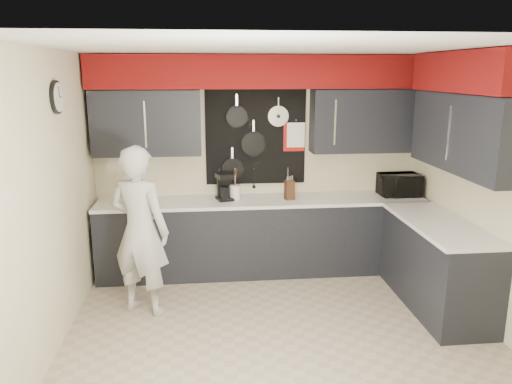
{
  "coord_description": "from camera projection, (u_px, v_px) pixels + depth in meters",
  "views": [
    {
      "loc": [
        -0.66,
        -4.29,
        2.4
      ],
      "look_at": [
        -0.17,
        0.5,
        1.24
      ],
      "focal_mm": 35.0,
      "sensor_mm": 36.0,
      "label": 1
    }
  ],
  "objects": [
    {
      "name": "ground",
      "position": [
        279.0,
        329.0,
        4.78
      ],
      "size": [
        4.0,
        4.0,
        0.0
      ],
      "primitive_type": "plane",
      "color": "tan",
      "rests_on": "ground"
    },
    {
      "name": "back_wall_assembly",
      "position": [
        262.0,
        106.0,
        5.85
      ],
      "size": [
        4.0,
        0.36,
        2.6
      ],
      "color": "beige",
      "rests_on": "ground"
    },
    {
      "name": "right_wall_assembly",
      "position": [
        469.0,
        121.0,
        4.76
      ],
      "size": [
        0.36,
        3.5,
        2.6
      ],
      "color": "beige",
      "rests_on": "ground"
    },
    {
      "name": "left_wall_assembly",
      "position": [
        51.0,
        199.0,
        4.28
      ],
      "size": [
        0.05,
        3.5,
        2.6
      ],
      "color": "beige",
      "rests_on": "ground"
    },
    {
      "name": "base_cabinets",
      "position": [
        307.0,
        243.0,
        5.81
      ],
      "size": [
        3.95,
        2.2,
        0.92
      ],
      "color": "black",
      "rests_on": "ground"
    },
    {
      "name": "microwave",
      "position": [
        399.0,
        185.0,
        6.1
      ],
      "size": [
        0.49,
        0.33,
        0.27
      ],
      "primitive_type": "imported",
      "rotation": [
        0.0,
        0.0,
        0.02
      ],
      "color": "black",
      "rests_on": "base_cabinets"
    },
    {
      "name": "knife_block",
      "position": [
        289.0,
        190.0,
        5.92
      ],
      "size": [
        0.12,
        0.12,
        0.23
      ],
      "primitive_type": "cube",
      "rotation": [
        0.0,
        0.0,
        0.17
      ],
      "color": "#331B10",
      "rests_on": "base_cabinets"
    },
    {
      "name": "utensil_crock",
      "position": [
        235.0,
        192.0,
        5.94
      ],
      "size": [
        0.13,
        0.13,
        0.17
      ],
      "primitive_type": "cylinder",
      "color": "white",
      "rests_on": "base_cabinets"
    },
    {
      "name": "coffee_maker",
      "position": [
        224.0,
        186.0,
        5.91
      ],
      "size": [
        0.22,
        0.25,
        0.32
      ],
      "rotation": [
        0.0,
        0.0,
        0.27
      ],
      "color": "black",
      "rests_on": "base_cabinets"
    },
    {
      "name": "person",
      "position": [
        140.0,
        231.0,
        4.96
      ],
      "size": [
        0.75,
        0.65,
        1.72
      ],
      "primitive_type": "imported",
      "rotation": [
        0.0,
        0.0,
        2.68
      ],
      "color": "beige",
      "rests_on": "ground"
    }
  ]
}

